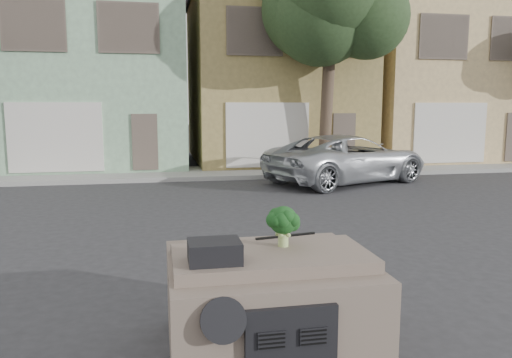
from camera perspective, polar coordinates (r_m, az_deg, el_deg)
name	(u,v)px	position (r m, az deg, el deg)	size (l,w,h in m)	color
ground_plane	(228,263)	(8.23, -3.19, -9.61)	(120.00, 120.00, 0.00)	#303033
sidewalk	(189,173)	(18.45, -7.67, 0.64)	(40.00, 3.00, 0.15)	gray
townhouse_mint	(98,76)	(22.42, -17.63, 11.17)	(7.20, 8.20, 7.55)	#8BB38E
townhouse_tan	(272,78)	(22.85, 1.79, 11.49)	(7.20, 8.20, 7.55)	olive
townhouse_beige	(425,79)	(25.58, 18.70, 10.73)	(7.20, 8.20, 7.55)	tan
silver_pickup	(347,182)	(16.91, 10.38, -0.38)	(2.64, 5.72, 1.59)	silver
tree_near	(328,58)	(18.65, 8.18, 13.58)	(4.40, 4.00, 8.50)	#283E1F
car_dashboard	(268,301)	(5.26, 1.37, -13.75)	(2.00, 1.80, 1.12)	#6D5D51
instrument_hump	(215,251)	(4.62, -4.76, -8.25)	(0.48, 0.38, 0.20)	black
wiper_arm	(286,236)	(5.49, 3.41, -6.51)	(0.70, 0.03, 0.02)	black
broccoli	(283,226)	(5.09, 3.14, -5.37)	(0.35, 0.35, 0.42)	#123613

